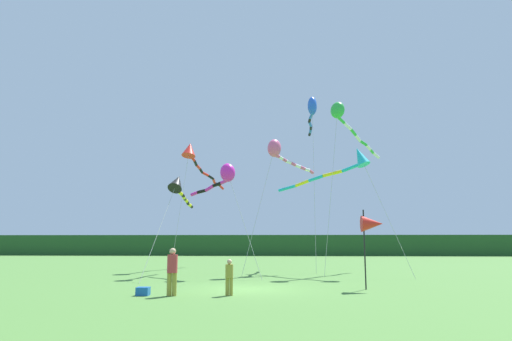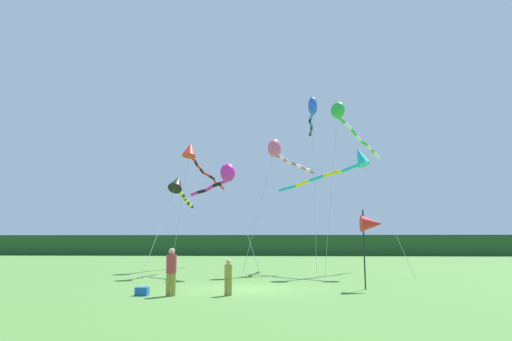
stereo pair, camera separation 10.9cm
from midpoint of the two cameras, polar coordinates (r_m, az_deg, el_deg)
name	(u,v)px [view 2 (the right image)]	position (r m, az deg, el deg)	size (l,w,h in m)	color
ground_plane	(247,289)	(19.60, -0.93, -14.69)	(120.00, 120.00, 0.00)	#477533
distant_treeline	(273,245)	(64.46, 2.18, -9.37)	(108.00, 2.57, 2.84)	#234C23
person_adult	(171,269)	(17.41, -10.42, -12.09)	(0.38, 0.38, 1.73)	olive
person_child	(228,275)	(17.28, -3.32, -13.01)	(0.29, 0.29, 1.32)	olive
cooler_box	(142,291)	(17.83, -13.95, -14.53)	(0.46, 0.39, 0.30)	#1959B2
banner_flag_pole	(371,224)	(19.92, 14.46, -6.58)	(0.90, 0.70, 3.31)	black
kite_blue	(312,110)	(34.05, 7.20, 7.61)	(0.74, 7.44, 12.57)	#B2B2B2
kite_red	(194,155)	(33.73, -7.74, 1.92)	(2.35, 8.97, 9.17)	#B2B2B2
kite_cyan	(349,162)	(28.06, 11.68, 0.99)	(7.33, 5.80, 7.68)	#B2B2B2
kite_magenta	(225,175)	(26.64, -3.78, -0.55)	(4.72, 4.41, 6.61)	#B2B2B2
kite_rainbow	(277,151)	(29.13, 2.81, 2.51)	(4.57, 4.09, 8.53)	#B2B2B2
kite_green	(344,118)	(30.64, 11.10, 6.47)	(5.01, 7.26, 10.98)	#B2B2B2
kite_black	(178,185)	(27.40, -9.61, -1.84)	(1.15, 8.26, 6.11)	#B2B2B2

